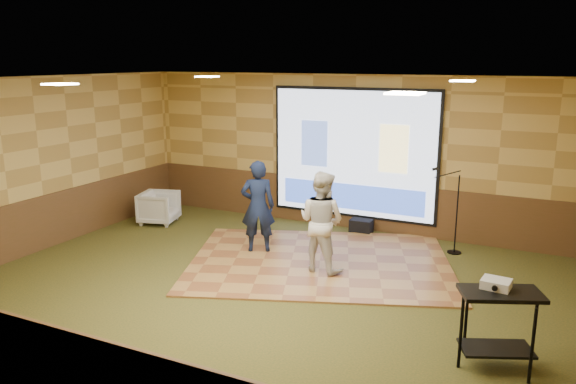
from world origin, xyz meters
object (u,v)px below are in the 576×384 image
at_px(player_right, 321,221).
at_px(banquet_chair, 159,207).
at_px(projector_screen, 353,155).
at_px(player_left, 258,206).
at_px(dance_floor, 320,261).
at_px(duffel_bag, 361,226).
at_px(av_table, 499,316).
at_px(projector, 496,284).
at_px(mic_stand, 453,225).

distance_m(player_right, banquet_chair, 4.17).
height_order(projector_screen, player_left, projector_screen).
relative_size(dance_floor, player_left, 2.65).
bearing_deg(dance_floor, duffel_bag, 87.31).
bearing_deg(player_right, duffel_bag, -78.41).
distance_m(player_right, av_table, 3.33).
relative_size(av_table, duffel_bag, 2.12).
height_order(player_right, av_table, player_right).
xyz_separation_m(projector_screen, projector, (3.08, -4.13, -0.54)).
bearing_deg(dance_floor, banquet_chair, 169.84).
distance_m(player_right, duffel_bag, 2.33).
bearing_deg(duffel_bag, mic_stand, -13.06).
xyz_separation_m(dance_floor, banquet_chair, (-3.84, 0.69, 0.31)).
bearing_deg(av_table, duffel_bag, 125.60).
distance_m(player_left, av_table, 4.66).
xyz_separation_m(player_left, duffel_bag, (1.25, 1.85, -0.70)).
distance_m(projector, duffel_bag, 4.91).
xyz_separation_m(projector, banquet_chair, (-6.74, 2.77, -0.61)).
distance_m(player_right, mic_stand, 2.50).
height_order(player_right, banquet_chair, player_right).
bearing_deg(banquet_chair, duffel_bag, -88.91).
distance_m(av_table, projector, 0.34).
xyz_separation_m(banquet_chair, duffel_bag, (3.93, 1.17, -0.20)).
bearing_deg(player_right, projector, 157.39).
xyz_separation_m(dance_floor, mic_stand, (1.86, 1.45, 0.48)).
relative_size(projector_screen, av_table, 3.74).
bearing_deg(player_left, projector_screen, -143.45).
relative_size(projector_screen, banquet_chair, 4.63).
relative_size(av_table, banquet_chair, 1.24).
bearing_deg(dance_floor, av_table, -36.05).
bearing_deg(projector_screen, mic_stand, -16.31).
bearing_deg(mic_stand, projector, -63.41).
bearing_deg(duffel_bag, av_table, -54.40).
relative_size(projector, duffel_bag, 0.70).
bearing_deg(duffel_bag, dance_floor, -92.69).
distance_m(dance_floor, player_left, 1.42).
bearing_deg(banquet_chair, projector_screen, -85.14).
height_order(mic_stand, duffel_bag, mic_stand).
bearing_deg(player_left, player_right, 136.71).
bearing_deg(projector, mic_stand, 112.03).
bearing_deg(player_left, duffel_bag, -151.80).
bearing_deg(player_right, mic_stand, -123.51).
distance_m(dance_floor, duffel_bag, 1.87).
height_order(projector, banquet_chair, projector).
bearing_deg(player_right, projector_screen, -72.18).
bearing_deg(player_left, dance_floor, 151.91).
bearing_deg(av_table, projector, 132.31).
relative_size(dance_floor, av_table, 4.76).
xyz_separation_m(player_left, player_right, (1.33, -0.37, -0.00)).
distance_m(player_left, projector, 4.57).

